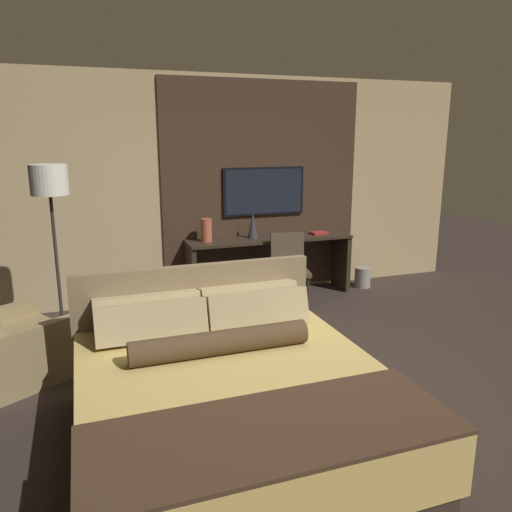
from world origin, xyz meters
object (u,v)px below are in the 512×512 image
object	(u,v)px
waste_bin	(363,277)
tv	(264,191)
desk_chair	(289,263)
vase_short	(206,230)
vase_tall	(253,225)
floor_lamp	(50,196)
armchair_by_window	(15,350)
desk	(269,255)
bed	(230,399)
book	(319,233)

from	to	relation	value
waste_bin	tv	bearing A→B (deg)	167.82
desk_chair	vase_short	distance (m)	1.09
vase_short	tv	bearing A→B (deg)	13.78
vase_tall	floor_lamp	bearing A→B (deg)	-158.31
desk_chair	vase_short	xyz separation A→B (m)	(-0.89, 0.50, 0.38)
armchair_by_window	desk_chair	bearing A→B (deg)	-104.32
floor_lamp	waste_bin	distance (m)	4.20
tv	armchair_by_window	distance (m)	3.51
desk_chair	vase_short	size ratio (longest dim) A/B	3.21
desk	desk_chair	world-z (taller)	desk_chair
desk	bed	bearing A→B (deg)	-115.41
waste_bin	bed	bearing A→B (deg)	-133.88
desk_chair	tv	bearing A→B (deg)	106.49
book	armchair_by_window	bearing A→B (deg)	-158.41
tv	vase_short	world-z (taller)	tv
desk_chair	book	size ratio (longest dim) A/B	3.87
desk_chair	armchair_by_window	world-z (taller)	desk_chair
armchair_by_window	tv	bearing A→B (deg)	-92.35
vase_short	bed	bearing A→B (deg)	-101.34
waste_bin	desk	bearing A→B (deg)	175.64
book	vase_short	bearing A→B (deg)	179.31
desk_chair	armchair_by_window	bearing A→B (deg)	-150.74
bed	vase_short	bearing A→B (deg)	78.66
armchair_by_window	floor_lamp	distance (m)	1.42
desk_chair	book	bearing A→B (deg)	48.87
floor_lamp	desk	bearing A→B (deg)	19.92
waste_bin	vase_short	bearing A→B (deg)	177.62
bed	floor_lamp	bearing A→B (deg)	117.59
desk	floor_lamp	distance (m)	2.86
desk	tv	xyz separation A→B (m)	(-0.00, 0.19, 0.81)
floor_lamp	book	xyz separation A→B (m)	(3.22, 0.88, -0.72)
desk_chair	book	xyz separation A→B (m)	(0.64, 0.49, 0.25)
desk	floor_lamp	xyz separation A→B (m)	(-2.52, -0.91, 0.98)
vase_short	desk_chair	bearing A→B (deg)	-29.52
armchair_by_window	waste_bin	size ratio (longest dim) A/B	3.76
bed	desk	distance (m)	3.34
tv	vase_tall	world-z (taller)	tv
armchair_by_window	vase_tall	bearing A→B (deg)	-93.39
desk	floor_lamp	bearing A→B (deg)	-160.08
desk	waste_bin	size ratio (longest dim) A/B	7.69
floor_lamp	vase_tall	size ratio (longest dim) A/B	5.46
floor_lamp	book	size ratio (longest dim) A/B	7.65
vase_short	vase_tall	bearing A→B (deg)	1.39
floor_lamp	vase_short	size ratio (longest dim) A/B	6.34
vase_short	armchair_by_window	bearing A→B (deg)	-145.15
vase_short	waste_bin	world-z (taller)	vase_short
bed	desk	xyz separation A→B (m)	(1.43, 3.01, 0.20)
armchair_by_window	floor_lamp	bearing A→B (deg)	-66.81
vase_tall	waste_bin	distance (m)	1.78
bed	tv	world-z (taller)	tv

